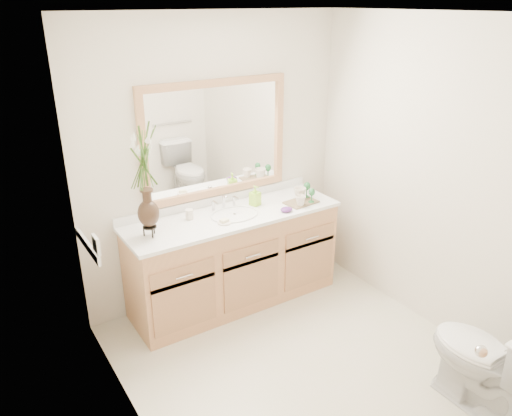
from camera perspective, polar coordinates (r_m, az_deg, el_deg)
floor at (r=3.84m, az=5.61°, el=-17.35°), size 2.60×2.60×0.00m
ceiling at (r=2.94m, az=7.52°, el=21.23°), size 2.40×2.60×0.02m
wall_back at (r=4.23m, az=-4.65°, el=5.22°), size 2.40×0.02×2.40m
wall_front at (r=2.46m, az=25.95°, el=-10.87°), size 2.40×0.02×2.40m
wall_left at (r=2.69m, az=-14.13°, el=-6.22°), size 0.02×2.60×2.40m
wall_right at (r=4.03m, az=19.91°, el=2.99°), size 0.02×2.60×2.40m
vanity at (r=4.31m, az=-2.51°, el=-5.94°), size 1.80×0.55×0.80m
counter at (r=4.13m, az=-2.61°, el=-0.88°), size 1.84×0.57×0.03m
sink at (r=4.13m, az=-2.47°, el=-1.46°), size 0.38×0.34×0.23m
mirror at (r=4.15m, az=-4.60°, el=7.84°), size 1.32×0.04×0.97m
switch_plate at (r=3.45m, az=-17.81°, el=-4.00°), size 0.02×0.12×0.12m
door at (r=2.37m, az=20.67°, el=-17.36°), size 0.80×0.03×2.00m
toilet at (r=3.59m, az=24.69°, el=-15.54°), size 0.42×0.75×0.74m
flower_vase at (r=3.63m, az=-12.62°, el=4.31°), size 0.19×0.19×0.77m
tumbler at (r=4.04m, az=-7.62°, el=-0.72°), size 0.06×0.06×0.08m
soap_dish at (r=3.95m, az=-3.64°, el=-1.60°), size 0.11×0.11×0.04m
soap_bottle at (r=4.27m, az=-0.11°, el=1.33°), size 0.09×0.09×0.16m
purple_dish at (r=4.17m, az=3.50°, el=-0.16°), size 0.11×0.09×0.04m
tray at (r=4.36m, az=5.17°, el=0.67°), size 0.29×0.21×0.01m
mug_left at (r=4.26m, az=5.11°, el=0.90°), size 0.12×0.11×0.09m
mug_right at (r=4.39m, az=5.03°, el=1.71°), size 0.15×0.15×0.11m
goblet_front at (r=4.32m, az=6.38°, el=1.74°), size 0.06×0.06×0.13m
goblet_back at (r=4.43m, az=5.84°, el=2.40°), size 0.06×0.06×0.14m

